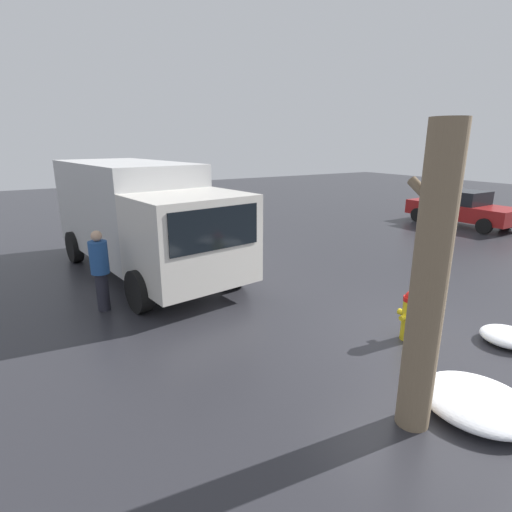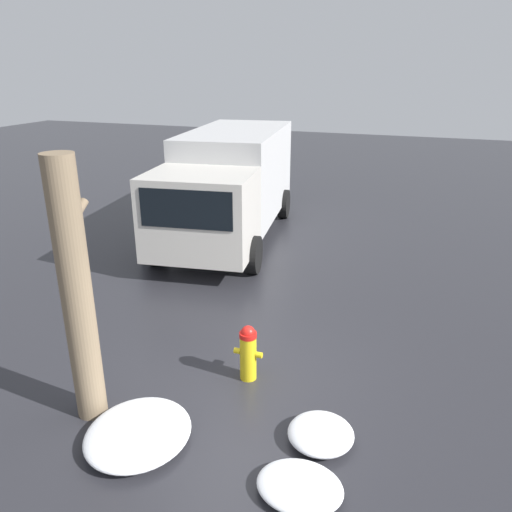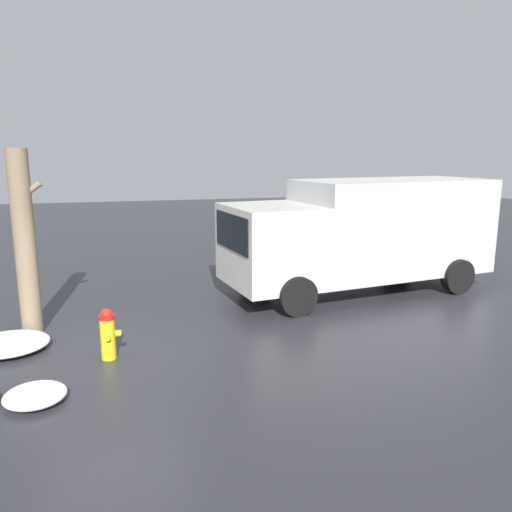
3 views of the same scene
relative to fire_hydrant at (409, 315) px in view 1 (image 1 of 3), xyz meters
The scene contains 8 objects.
ground_plane 0.47m from the fire_hydrant, behind, with size 60.00×60.00×0.00m, color #28282D.
fire_hydrant is the anchor object (origin of this frame).
tree_trunk 2.72m from the fire_hydrant, 130.36° to the left, with size 0.62×0.41×3.66m.
delivery_truck 7.11m from the fire_hydrant, 24.63° to the left, with size 7.26×3.44×2.89m.
pedestrian 6.08m from the fire_hydrant, 46.64° to the left, with size 0.37×0.37×1.71m.
parked_car 11.88m from the fire_hydrant, 61.12° to the right, with size 4.37×2.04×1.46m.
snow_pile_curbside 2.03m from the fire_hydrant, 154.60° to the left, with size 1.46×1.36×0.26m.
snow_pile_by_tree 1.75m from the fire_hydrant, 125.99° to the right, with size 0.88×0.87×0.24m.
Camera 1 is at (-4.16, 5.67, 3.42)m, focal length 28.00 mm.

